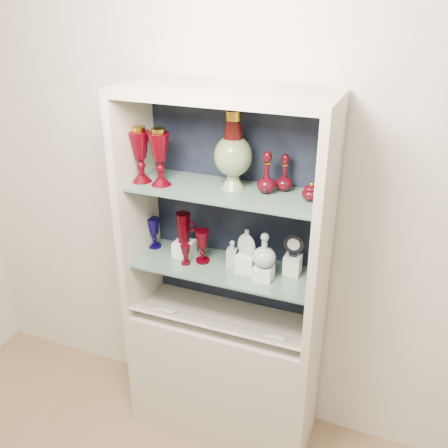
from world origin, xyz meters
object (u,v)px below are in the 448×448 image
at_px(enamel_urn, 233,150).
at_px(lidded_bowl, 311,191).
at_px(ruby_decanter_b, 285,171).
at_px(ruby_pitcher, 183,228).
at_px(clear_square_bottle, 232,254).
at_px(pedestal_lamp_right, 160,157).
at_px(cobalt_goblet, 154,233).
at_px(clear_round_decanter, 264,251).
at_px(flat_flask, 247,242).
at_px(pedestal_lamp_left, 140,155).
at_px(ruby_goblet_tall, 202,246).
at_px(ruby_decanter_a, 267,170).
at_px(ruby_goblet_small, 186,255).
at_px(cameo_medallion, 294,245).

distance_m(enamel_urn, lidded_bowl, 0.40).
bearing_deg(ruby_decanter_b, lidded_bowl, -26.61).
xyz_separation_m(ruby_pitcher, clear_square_bottle, (0.28, -0.02, -0.09)).
bearing_deg(pedestal_lamp_right, cobalt_goblet, 138.63).
relative_size(pedestal_lamp_right, clear_round_decanter, 1.64).
bearing_deg(pedestal_lamp_right, enamel_urn, 15.19).
height_order(pedestal_lamp_right, clear_square_bottle, pedestal_lamp_right).
distance_m(lidded_bowl, flat_flask, 0.42).
xyz_separation_m(pedestal_lamp_left, ruby_goblet_tall, (0.30, 0.05, -0.47)).
relative_size(enamel_urn, ruby_decanter_b, 1.93).
xyz_separation_m(ruby_decanter_a, ruby_goblet_small, (-0.39, -0.08, -0.48)).
distance_m(ruby_goblet_tall, clear_round_decanter, 0.35).
relative_size(pedestal_lamp_left, pedestal_lamp_right, 0.98).
distance_m(ruby_decanter_b, lidded_bowl, 0.17).
xyz_separation_m(ruby_decanter_b, ruby_pitcher, (-0.51, -0.06, -0.35)).
bearing_deg(ruby_pitcher, clear_round_decanter, -25.38).
distance_m(pedestal_lamp_left, flat_flask, 0.67).
height_order(ruby_decanter_a, clear_square_bottle, ruby_decanter_a).
height_order(enamel_urn, ruby_decanter_a, enamel_urn).
bearing_deg(ruby_goblet_tall, cameo_medallion, 6.88).
relative_size(cobalt_goblet, clear_square_bottle, 1.15).
bearing_deg(pedestal_lamp_left, clear_square_bottle, 7.85).
height_order(ruby_goblet_small, clear_round_decanter, clear_round_decanter).
relative_size(ruby_goblet_small, clear_round_decanter, 0.62).
relative_size(enamel_urn, ruby_pitcher, 2.27).
height_order(ruby_decanter_b, ruby_pitcher, ruby_decanter_b).
bearing_deg(enamel_urn, ruby_goblet_small, -159.19).
xyz_separation_m(clear_round_decanter, cameo_medallion, (0.12, 0.10, 0.01)).
xyz_separation_m(enamel_urn, flat_flask, (0.09, -0.04, -0.44)).
bearing_deg(ruby_goblet_tall, ruby_pitcher, 166.81).
bearing_deg(lidded_bowl, ruby_goblet_small, -173.70).
distance_m(ruby_decanter_b, clear_round_decanter, 0.39).
distance_m(ruby_goblet_tall, flat_flask, 0.25).
xyz_separation_m(ruby_goblet_tall, ruby_pitcher, (-0.12, 0.03, 0.07)).
xyz_separation_m(pedestal_lamp_left, clear_round_decanter, (0.64, 0.01, -0.40)).
height_order(cobalt_goblet, clear_square_bottle, cobalt_goblet).
height_order(ruby_decanter_b, cobalt_goblet, ruby_decanter_b).
bearing_deg(flat_flask, ruby_goblet_small, -157.88).
distance_m(lidded_bowl, ruby_goblet_tall, 0.65).
relative_size(pedestal_lamp_right, ruby_goblet_small, 2.66).
bearing_deg(clear_round_decanter, cobalt_goblet, 171.47).
relative_size(ruby_decanter_b, flat_flask, 1.35).
relative_size(pedestal_lamp_left, ruby_decanter_b, 1.44).
bearing_deg(cameo_medallion, cobalt_goblet, 177.13).
relative_size(cobalt_goblet, flat_flask, 1.20).
bearing_deg(lidded_bowl, pedestal_lamp_right, -174.18).
bearing_deg(ruby_decanter_a, ruby_goblet_small, -168.38).
relative_size(ruby_goblet_small, ruby_pitcher, 0.64).
xyz_separation_m(pedestal_lamp_right, ruby_decanter_a, (0.50, 0.09, -0.03)).
bearing_deg(enamel_urn, ruby_decanter_b, 12.68).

